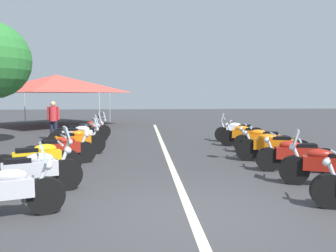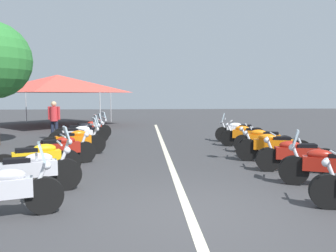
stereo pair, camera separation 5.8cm
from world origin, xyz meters
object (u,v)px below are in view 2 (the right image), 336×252
Objects in this scene: motorcycle_left_row_5 at (78,136)px; motorcycle_right_row_4 at (263,140)px; motorcycle_left_row_6 at (82,132)px; motorcycle_right_row_3 at (273,146)px; motorcycle_left_row_2 at (38,159)px; bystander_0 at (54,118)px; motorcycle_right_row_6 at (239,131)px; motorcycle_left_row_3 at (60,149)px; event_tent at (58,84)px; traffic_cone_1 at (295,144)px; motorcycle_right_row_1 at (327,166)px; motorcycle_right_row_2 at (296,155)px; motorcycle_left_row_7 at (90,129)px; motorcycle_left_row_1 at (30,171)px; motorcycle_right_row_5 at (246,135)px; motorcycle_left_row_4 at (74,141)px.

motorcycle_left_row_5 is 1.02× the size of motorcycle_right_row_4.
motorcycle_left_row_6 is 7.45m from motorcycle_right_row_3.
bystander_0 is (6.69, 1.36, 0.52)m from motorcycle_left_row_2.
motorcycle_left_row_5 is at bearing 24.60° from motorcycle_right_row_6.
motorcycle_left_row_2 is 1.03× the size of motorcycle_left_row_3.
motorcycle_left_row_6 is 1.07× the size of motorcycle_right_row_6.
event_tent is (8.02, 9.33, 2.19)m from motorcycle_right_row_6.
motorcycle_left_row_6 is at bearing 63.23° from motorcycle_left_row_3.
event_tent reaches higher than motorcycle_right_row_3.
motorcycle_right_row_6 is at bearing 24.39° from traffic_cone_1.
motorcycle_right_row_1 reaches higher than motorcycle_right_row_2.
motorcycle_right_row_1 reaches higher than motorcycle_left_row_3.
motorcycle_left_row_6 is at bearing -24.61° from motorcycle_right_row_1.
motorcycle_right_row_4 is 14.40m from event_tent.
motorcycle_right_row_4 is at bearing -37.98° from motorcycle_left_row_6.
event_tent is (6.76, 3.01, 2.19)m from motorcycle_left_row_7.
motorcycle_left_row_3 is 6.31m from motorcycle_right_row_2.
event_tent is at bearing 78.79° from motorcycle_left_row_2.
motorcycle_left_row_6 reaches higher than motorcycle_left_row_3.
motorcycle_left_row_1 is at bearing -116.98° from motorcycle_left_row_3.
motorcycle_right_row_5 is at bearing -67.37° from motorcycle_right_row_1.
motorcycle_left_row_4 is 0.98× the size of motorcycle_right_row_2.
motorcycle_right_row_2 is at bearing -21.82° from motorcycle_left_row_2.
motorcycle_left_row_1 is 7.56m from motorcycle_right_row_4.
motorcycle_right_row_4 is (4.27, -6.24, -0.01)m from motorcycle_left_row_1.
motorcycle_right_row_5 is 3.13× the size of traffic_cone_1.
motorcycle_left_row_5 is 8.40m from motorcycle_right_row_1.
motorcycle_left_row_5 reaches higher than traffic_cone_1.
motorcycle_left_row_3 is 0.95× the size of motorcycle_right_row_4.
motorcycle_left_row_4 is 6.73m from motorcycle_right_row_6.
motorcycle_left_row_7 is at bearing -156.01° from event_tent.
motorcycle_right_row_1 reaches higher than motorcycle_left_row_2.
motorcycle_left_row_3 is 0.93× the size of motorcycle_right_row_2.
motorcycle_left_row_2 reaches higher than motorcycle_right_row_4.
motorcycle_left_row_4 is 1.04× the size of motorcycle_right_row_1.
motorcycle_left_row_5 is at bearing -19.49° from motorcycle_right_row_1.
motorcycle_right_row_1 is (0.07, -6.12, 0.01)m from motorcycle_left_row_1.
motorcycle_right_row_6 reaches higher than motorcycle_right_row_4.
motorcycle_right_row_1 is at bearing -148.06° from event_tent.
motorcycle_right_row_3 is at bearing -68.86° from motorcycle_left_row_7.
traffic_cone_1 is 0.09× the size of event_tent.
motorcycle_left_row_5 is 1.05× the size of motorcycle_right_row_5.
motorcycle_left_row_1 reaches higher than traffic_cone_1.
motorcycle_right_row_6 reaches higher than traffic_cone_1.
motorcycle_right_row_3 is at bearing 3.33° from motorcycle_left_row_1.
motorcycle_left_row_4 reaches higher than motorcycle_right_row_5.
motorcycle_right_row_5 is at bearing 10.77° from motorcycle_left_row_2.
motorcycle_right_row_6 is at bearing -68.21° from motorcycle_right_row_1.
traffic_cone_1 is at bearing 8.71° from motorcycle_left_row_1.
motorcycle_right_row_3 is at bearing -28.36° from motorcycle_left_row_3.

